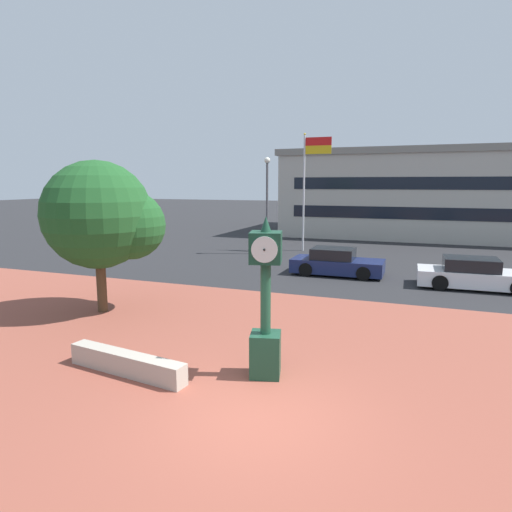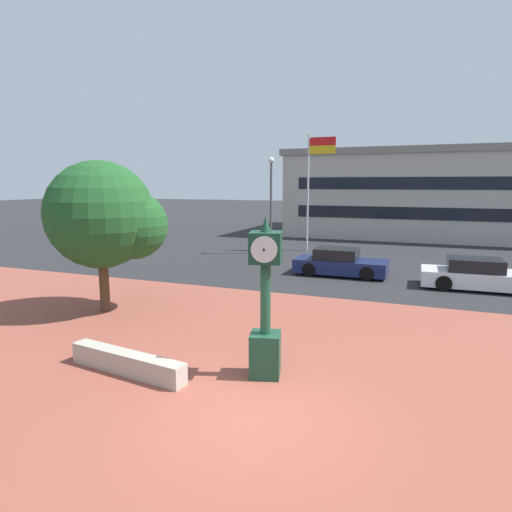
# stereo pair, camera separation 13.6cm
# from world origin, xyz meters

# --- Properties ---
(ground_plane) EXTENTS (200.00, 200.00, 0.00)m
(ground_plane) POSITION_xyz_m (0.00, 0.00, 0.00)
(ground_plane) COLOR #262628
(plaza_brick_paving) EXTENTS (44.00, 13.20, 0.01)m
(plaza_brick_paving) POSITION_xyz_m (0.00, 2.60, 0.00)
(plaza_brick_paving) COLOR brown
(plaza_brick_paving) RESTS_ON ground
(planter_wall) EXTENTS (3.22, 0.83, 0.50)m
(planter_wall) POSITION_xyz_m (-3.42, 0.76, 0.25)
(planter_wall) COLOR #ADA393
(planter_wall) RESTS_ON ground
(street_clock) EXTENTS (0.83, 0.85, 3.64)m
(street_clock) POSITION_xyz_m (-0.41, 1.81, 1.61)
(street_clock) COLOR #19422D
(street_clock) RESTS_ON ground
(plaza_tree) EXTENTS (3.85, 3.58, 5.09)m
(plaza_tree) POSITION_xyz_m (-7.13, 4.79, 3.22)
(plaza_tree) COLOR #4C3823
(plaza_tree) RESTS_ON ground
(car_street_near) EXTENTS (4.29, 1.95, 1.28)m
(car_street_near) POSITION_xyz_m (-0.97, 13.63, 0.57)
(car_street_near) COLOR navy
(car_street_near) RESTS_ON ground
(car_street_mid) EXTENTS (4.62, 2.03, 1.28)m
(car_street_mid) POSITION_xyz_m (4.92, 12.87, 0.57)
(car_street_mid) COLOR silver
(car_street_mid) RESTS_ON ground
(flagpole_primary) EXTENTS (1.77, 0.14, 7.44)m
(flagpole_primary) POSITION_xyz_m (-4.18, 20.56, 4.53)
(flagpole_primary) COLOR silver
(flagpole_primary) RESTS_ON ground
(civic_building) EXTENTS (27.28, 14.63, 7.00)m
(civic_building) POSITION_xyz_m (5.15, 34.22, 3.51)
(civic_building) COLOR #B2ADA3
(civic_building) RESTS_ON ground
(street_lamp_post) EXTENTS (0.36, 0.36, 5.88)m
(street_lamp_post) POSITION_xyz_m (-6.16, 18.44, 3.65)
(street_lamp_post) COLOR #4C4C51
(street_lamp_post) RESTS_ON ground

